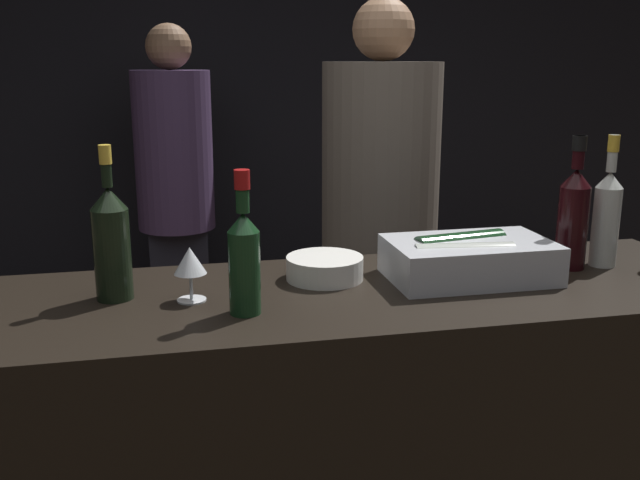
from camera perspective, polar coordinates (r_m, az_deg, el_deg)
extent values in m
cube|color=black|center=(4.08, -7.52, 11.07)|extent=(6.40, 0.06, 2.80)
cube|color=#B7BABF|center=(1.84, 11.86, -1.56)|extent=(0.41, 0.25, 0.10)
cylinder|color=#B2B7AD|center=(1.78, 11.48, -1.21)|extent=(0.25, 0.09, 0.06)
cylinder|color=#143319|center=(1.87, 11.15, -0.51)|extent=(0.25, 0.11, 0.07)
cylinder|color=silver|center=(1.80, 0.38, -2.25)|extent=(0.20, 0.20, 0.06)
cylinder|color=gray|center=(1.79, 0.38, -1.49)|extent=(0.16, 0.16, 0.01)
cylinder|color=silver|center=(1.67, -10.22, -4.74)|extent=(0.07, 0.07, 0.00)
cylinder|color=silver|center=(1.66, -10.27, -3.67)|extent=(0.01, 0.01, 0.06)
cone|color=silver|center=(1.65, -10.36, -1.61)|extent=(0.07, 0.07, 0.06)
cylinder|color=black|center=(1.99, 19.52, 0.92)|extent=(0.08, 0.08, 0.22)
cone|color=black|center=(1.97, 19.84, 4.69)|extent=(0.08, 0.08, 0.05)
cylinder|color=black|center=(1.96, 20.00, 6.61)|extent=(0.03, 0.03, 0.09)
cylinder|color=black|center=(1.96, 20.06, 7.29)|extent=(0.04, 0.04, 0.04)
cylinder|color=#143319|center=(1.55, -6.06, -2.64)|extent=(0.07, 0.07, 0.18)
cone|color=#143319|center=(1.52, -6.17, 1.43)|extent=(0.07, 0.07, 0.04)
cylinder|color=#143319|center=(1.51, -6.24, 3.90)|extent=(0.03, 0.03, 0.09)
cylinder|color=maroon|center=(1.50, -6.26, 4.84)|extent=(0.03, 0.03, 0.04)
cylinder|color=black|center=(1.70, -16.27, -1.13)|extent=(0.08, 0.08, 0.21)
cone|color=black|center=(1.67, -16.58, 3.21)|extent=(0.08, 0.08, 0.05)
cylinder|color=black|center=(1.66, -16.76, 5.68)|extent=(0.02, 0.02, 0.09)
cylinder|color=gold|center=(1.66, -16.82, 6.57)|extent=(0.03, 0.03, 0.04)
cylinder|color=#B2B7AD|center=(2.05, 21.86, 0.97)|extent=(0.07, 0.07, 0.21)
cone|color=#B2B7AD|center=(2.03, 22.19, 4.47)|extent=(0.07, 0.07, 0.04)
cylinder|color=#B2B7AD|center=(2.02, 22.37, 6.42)|extent=(0.03, 0.03, 0.10)
cylinder|color=gold|center=(2.01, 22.45, 7.17)|extent=(0.03, 0.03, 0.04)
cube|color=black|center=(2.76, 4.51, -11.39)|extent=(0.31, 0.23, 0.84)
cylinder|color=#60564C|center=(2.52, 4.86, 5.33)|extent=(0.41, 0.41, 0.76)
sphere|color=#997051|center=(2.50, 5.11, 16.44)|extent=(0.21, 0.21, 0.21)
cube|color=black|center=(3.66, -11.01, -5.28)|extent=(0.28, 0.20, 0.82)
cylinder|color=#473356|center=(3.48, -11.62, 7.00)|extent=(0.37, 0.37, 0.75)
sphere|color=#997051|center=(3.45, -12.03, 14.90)|extent=(0.21, 0.21, 0.21)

